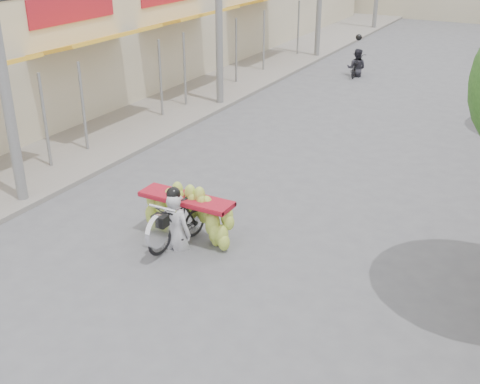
% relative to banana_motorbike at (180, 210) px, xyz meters
% --- Properties ---
extents(ground, '(120.00, 120.00, 0.00)m').
position_rel_banana_motorbike_xyz_m(ground, '(1.17, -3.18, -0.73)').
color(ground, '#55555A').
rests_on(ground, ground).
extents(sidewalk_left, '(4.00, 60.00, 0.12)m').
position_rel_banana_motorbike_xyz_m(sidewalk_left, '(-5.83, 11.82, -0.67)').
color(sidewalk_left, gray).
rests_on(sidewalk_left, ground).
extents(banana_motorbike, '(2.20, 1.82, 2.20)m').
position_rel_banana_motorbike_xyz_m(banana_motorbike, '(0.00, 0.00, 0.00)').
color(banana_motorbike, black).
rests_on(banana_motorbike, ground).
extents(bg_motorbike_a, '(0.83, 1.52, 1.95)m').
position_rel_banana_motorbike_xyz_m(bg_motorbike_a, '(-1.45, 15.25, 0.04)').
color(bg_motorbike_a, black).
rests_on(bg_motorbike_a, ground).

